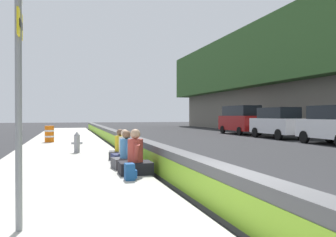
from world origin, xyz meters
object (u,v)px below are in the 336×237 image
object	(u,v)px
seated_person_rear	(125,152)
parked_car_fourth	(278,122)
backpack	(130,172)
parked_car_midline	(240,119)
route_sign_post	(19,78)
seated_person_foreground	(135,160)
parked_car_third	(335,124)
fire_hydrant	(77,142)
construction_barrel	(49,134)
seated_person_far	(120,150)
seated_person_middle	(127,156)

from	to	relation	value
seated_person_rear	parked_car_fourth	xyz separation A→B (m)	(10.94, -13.04, 0.70)
seated_person_rear	parked_car_fourth	world-z (taller)	parked_car_fourth
backpack	parked_car_midline	xyz separation A→B (m)	(19.85, -13.44, 1.02)
route_sign_post	seated_person_rear	world-z (taller)	route_sign_post
seated_person_foreground	parked_car_third	distance (m)	14.94
fire_hydrant	parked_car_midline	world-z (taller)	parked_car_midline
construction_barrel	parked_car_third	xyz separation A→B (m)	(-4.95, -15.79, 0.56)
seated_person_foreground	seated_person_rear	bearing A→B (deg)	-1.59
seated_person_rear	seated_person_far	xyz separation A→B (m)	(1.00, 0.01, -0.01)
route_sign_post	construction_barrel	bearing A→B (deg)	1.46
parked_car_midline	fire_hydrant	bearing A→B (deg)	132.04
seated_person_foreground	parked_car_midline	world-z (taller)	parked_car_midline
fire_hydrant	backpack	bearing A→B (deg)	-170.84
fire_hydrant	backpack	distance (m)	6.84
seated_person_middle	parked_car_third	bearing A→B (deg)	-64.49
fire_hydrant	seated_person_middle	world-z (taller)	seated_person_middle
backpack	route_sign_post	bearing A→B (deg)	147.61
parked_car_third	parked_car_fourth	size ratio (longest dim) A/B	1.01
route_sign_post	parked_car_midline	size ratio (longest dim) A/B	0.70
fire_hydrant	seated_person_foreground	xyz separation A→B (m)	(-5.93, -1.38, -0.07)
seated_person_far	fire_hydrant	bearing A→B (deg)	28.00
seated_person_rear	backpack	bearing A→B (deg)	173.49
parked_car_midline	seated_person_middle	bearing A→B (deg)	143.63
seated_person_middle	parked_car_third	xyz separation A→B (m)	(6.24, -13.07, 0.69)
route_sign_post	seated_person_foreground	xyz separation A→B (m)	(4.11, -2.37, -1.70)
parked_car_fourth	construction_barrel	bearing A→B (deg)	93.30
route_sign_post	backpack	world-z (taller)	route_sign_post
seated_person_middle	seated_person_rear	xyz separation A→B (m)	(1.16, -0.12, -0.01)
seated_person_rear	parked_car_midline	distance (m)	21.30
fire_hydrant	seated_person_foreground	bearing A→B (deg)	-166.92
fire_hydrant	parked_car_third	bearing A→B (deg)	-84.48
backpack	parked_car_third	size ratio (longest dim) A/B	0.08
seated_person_foreground	seated_person_far	xyz separation A→B (m)	(3.24, -0.05, -0.04)
seated_person_foreground	parked_car_fourth	xyz separation A→B (m)	(13.18, -13.10, 0.67)
construction_barrel	seated_person_rear	bearing A→B (deg)	-164.13
parked_car_third	route_sign_post	bearing A→B (deg)	126.61
seated_person_rear	fire_hydrant	bearing A→B (deg)	21.32
fire_hydrant	route_sign_post	bearing A→B (deg)	174.35
seated_person_foreground	seated_person_middle	world-z (taller)	seated_person_foreground
parked_car_third	fire_hydrant	bearing A→B (deg)	95.52
route_sign_post	seated_person_middle	distance (m)	5.93
seated_person_foreground	seated_person_middle	distance (m)	1.08
route_sign_post	parked_car_third	xyz separation A→B (m)	(11.42, -15.38, -1.03)
parked_car_third	parked_car_fourth	xyz separation A→B (m)	(5.86, -0.09, 0.00)
construction_barrel	parked_car_midline	bearing A→B (deg)	-67.01
seated_person_rear	parked_car_third	xyz separation A→B (m)	(5.08, -12.94, 0.70)
route_sign_post	construction_barrel	xyz separation A→B (m)	(16.37, 0.42, -1.59)
backpack	parked_car_third	bearing A→B (deg)	-58.51
route_sign_post	parked_car_midline	world-z (taller)	route_sign_post
seated_person_foreground	construction_barrel	distance (m)	12.58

